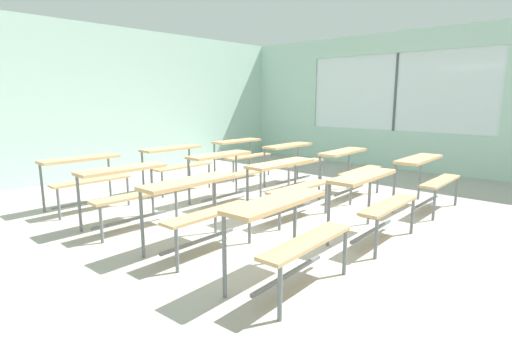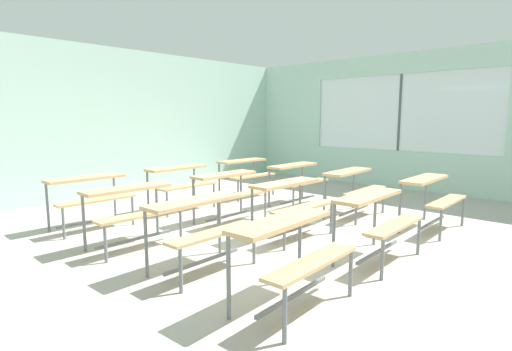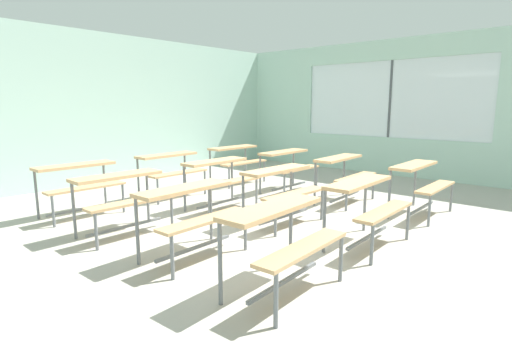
{
  "view_description": "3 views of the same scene",
  "coord_description": "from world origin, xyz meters",
  "px_view_note": "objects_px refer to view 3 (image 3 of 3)",
  "views": [
    {
      "loc": [
        -3.8,
        -3.3,
        1.6
      ],
      "look_at": [
        0.34,
        0.47,
        0.5
      ],
      "focal_mm": 28.0,
      "sensor_mm": 36.0,
      "label": 1
    },
    {
      "loc": [
        -3.8,
        -3.3,
        1.6
      ],
      "look_at": [
        1.03,
        1.2,
        0.64
      ],
      "focal_mm": 28.0,
      "sensor_mm": 36.0,
      "label": 2
    },
    {
      "loc": [
        -3.8,
        -3.3,
        1.6
      ],
      "look_at": [
        0.85,
        0.84,
        0.48
      ],
      "focal_mm": 28.0,
      "sensor_mm": 36.0,
      "label": 3
    }
  ],
  "objects_px": {
    "desk_bench_r1c2": "(344,168)",
    "desk_bench_r3c2": "(237,156)",
    "desk_bench_r2c2": "(288,161)",
    "desk_bench_r3c1": "(171,165)",
    "desk_bench_r2c0": "(122,190)",
    "desk_bench_r1c1": "(283,182)",
    "desk_bench_r3c0": "(79,177)",
    "desk_bench_r0c0": "(282,229)",
    "desk_bench_r0c1": "(367,197)",
    "desk_bench_r1c0": "(192,205)",
    "desk_bench_r2c1": "(220,172)",
    "desk_bench_r0c2": "(421,177)"
  },
  "relations": [
    {
      "from": "desk_bench_r3c2",
      "to": "desk_bench_r2c0",
      "type": "bearing_deg",
      "value": -157.95
    },
    {
      "from": "desk_bench_r3c1",
      "to": "desk_bench_r2c2",
      "type": "bearing_deg",
      "value": -36.83
    },
    {
      "from": "desk_bench_r2c0",
      "to": "desk_bench_r3c0",
      "type": "xyz_separation_m",
      "value": [
        0.03,
        1.23,
        0.0
      ]
    },
    {
      "from": "desk_bench_r0c2",
      "to": "desk_bench_r2c0",
      "type": "distance_m",
      "value": 4.12
    },
    {
      "from": "desk_bench_r2c0",
      "to": "desk_bench_r3c0",
      "type": "relative_size",
      "value": 1.0
    },
    {
      "from": "desk_bench_r2c1",
      "to": "desk_bench_r3c1",
      "type": "xyz_separation_m",
      "value": [
        -0.03,
        1.21,
        0.0
      ]
    },
    {
      "from": "desk_bench_r0c2",
      "to": "desk_bench_r3c2",
      "type": "bearing_deg",
      "value": 90.22
    },
    {
      "from": "desk_bench_r3c1",
      "to": "desk_bench_r3c0",
      "type": "bearing_deg",
      "value": 179.63
    },
    {
      "from": "desk_bench_r0c1",
      "to": "desk_bench_r2c0",
      "type": "xyz_separation_m",
      "value": [
        -1.62,
        2.43,
        0.0
      ]
    },
    {
      "from": "desk_bench_r2c1",
      "to": "desk_bench_r3c1",
      "type": "height_order",
      "value": "same"
    },
    {
      "from": "desk_bench_r1c2",
      "to": "desk_bench_r3c2",
      "type": "bearing_deg",
      "value": 87.69
    },
    {
      "from": "desk_bench_r1c0",
      "to": "desk_bench_r2c2",
      "type": "relative_size",
      "value": 1.01
    },
    {
      "from": "desk_bench_r0c2",
      "to": "desk_bench_r1c2",
      "type": "bearing_deg",
      "value": 91.51
    },
    {
      "from": "desk_bench_r1c0",
      "to": "desk_bench_r2c0",
      "type": "distance_m",
      "value": 1.22
    },
    {
      "from": "desk_bench_r3c0",
      "to": "desk_bench_r2c2",
      "type": "bearing_deg",
      "value": -19.98
    },
    {
      "from": "desk_bench_r1c0",
      "to": "desk_bench_r3c0",
      "type": "distance_m",
      "value": 2.45
    },
    {
      "from": "desk_bench_r3c1",
      "to": "desk_bench_r3c2",
      "type": "bearing_deg",
      "value": -0.53
    },
    {
      "from": "desk_bench_r2c0",
      "to": "desk_bench_r3c2",
      "type": "bearing_deg",
      "value": 21.86
    },
    {
      "from": "desk_bench_r0c1",
      "to": "desk_bench_r0c0",
      "type": "bearing_deg",
      "value": 178.12
    },
    {
      "from": "desk_bench_r0c0",
      "to": "desk_bench_r1c1",
      "type": "height_order",
      "value": "same"
    },
    {
      "from": "desk_bench_r0c2",
      "to": "desk_bench_r1c0",
      "type": "distance_m",
      "value": 3.46
    },
    {
      "from": "desk_bench_r2c1",
      "to": "desk_bench_r3c1",
      "type": "distance_m",
      "value": 1.21
    },
    {
      "from": "desk_bench_r0c0",
      "to": "desk_bench_r2c0",
      "type": "height_order",
      "value": "same"
    },
    {
      "from": "desk_bench_r3c0",
      "to": "desk_bench_r0c1",
      "type": "bearing_deg",
      "value": -65.77
    },
    {
      "from": "desk_bench_r0c1",
      "to": "desk_bench_r3c0",
      "type": "bearing_deg",
      "value": 111.89
    },
    {
      "from": "desk_bench_r2c2",
      "to": "desk_bench_r3c1",
      "type": "bearing_deg",
      "value": 143.6
    },
    {
      "from": "desk_bench_r1c0",
      "to": "desk_bench_r2c0",
      "type": "height_order",
      "value": "same"
    },
    {
      "from": "desk_bench_r1c1",
      "to": "desk_bench_r3c1",
      "type": "distance_m",
      "value": 2.42
    },
    {
      "from": "desk_bench_r2c1",
      "to": "desk_bench_r2c2",
      "type": "bearing_deg",
      "value": -1.37
    },
    {
      "from": "desk_bench_r1c2",
      "to": "desk_bench_r3c2",
      "type": "xyz_separation_m",
      "value": [
        -0.02,
        2.44,
        0.0
      ]
    },
    {
      "from": "desk_bench_r0c1",
      "to": "desk_bench_r1c2",
      "type": "height_order",
      "value": "same"
    },
    {
      "from": "desk_bench_r2c2",
      "to": "desk_bench_r3c2",
      "type": "bearing_deg",
      "value": 93.45
    },
    {
      "from": "desk_bench_r2c0",
      "to": "desk_bench_r2c1",
      "type": "xyz_separation_m",
      "value": [
        1.66,
        0.02,
        0.0
      ]
    },
    {
      "from": "desk_bench_r2c0",
      "to": "desk_bench_r2c2",
      "type": "height_order",
      "value": "same"
    },
    {
      "from": "desk_bench_r2c0",
      "to": "desk_bench_r2c1",
      "type": "distance_m",
      "value": 1.66
    },
    {
      "from": "desk_bench_r0c1",
      "to": "desk_bench_r2c1",
      "type": "distance_m",
      "value": 2.45
    },
    {
      "from": "desk_bench_r1c2",
      "to": "desk_bench_r0c1",
      "type": "bearing_deg",
      "value": -146.39
    },
    {
      "from": "desk_bench_r1c2",
      "to": "desk_bench_r2c2",
      "type": "distance_m",
      "value": 1.19
    },
    {
      "from": "desk_bench_r1c0",
      "to": "desk_bench_r1c2",
      "type": "xyz_separation_m",
      "value": [
        3.19,
        0.01,
        0.0
      ]
    },
    {
      "from": "desk_bench_r1c1",
      "to": "desk_bench_r0c1",
      "type": "bearing_deg",
      "value": -90.98
    },
    {
      "from": "desk_bench_r2c0",
      "to": "desk_bench_r2c2",
      "type": "distance_m",
      "value": 3.34
    },
    {
      "from": "desk_bench_r1c2",
      "to": "desk_bench_r2c2",
      "type": "relative_size",
      "value": 1.02
    },
    {
      "from": "desk_bench_r2c2",
      "to": "desk_bench_r3c1",
      "type": "distance_m",
      "value": 2.11
    },
    {
      "from": "desk_bench_r3c2",
      "to": "desk_bench_r1c1",
      "type": "bearing_deg",
      "value": -121.96
    },
    {
      "from": "desk_bench_r0c0",
      "to": "desk_bench_r0c2",
      "type": "distance_m",
      "value": 3.25
    },
    {
      "from": "desk_bench_r1c1",
      "to": "desk_bench_r2c2",
      "type": "bearing_deg",
      "value": 36.38
    },
    {
      "from": "desk_bench_r0c0",
      "to": "desk_bench_r2c2",
      "type": "relative_size",
      "value": 1.03
    },
    {
      "from": "desk_bench_r0c2",
      "to": "desk_bench_r1c1",
      "type": "bearing_deg",
      "value": 142.5
    },
    {
      "from": "desk_bench_r0c1",
      "to": "desk_bench_r2c2",
      "type": "bearing_deg",
      "value": 52.96
    },
    {
      "from": "desk_bench_r2c2",
      "to": "desk_bench_r1c2",
      "type": "bearing_deg",
      "value": -92.69
    }
  ]
}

